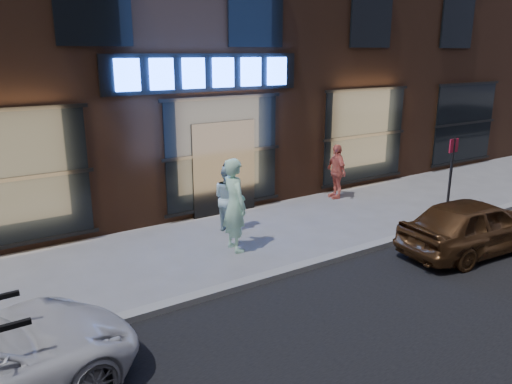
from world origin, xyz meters
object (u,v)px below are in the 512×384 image
passerby (336,171)px  gold_sedan (474,226)px  man_bowtie (235,205)px  man_cap (228,198)px  sign_post (451,171)px

passerby → gold_sedan: passerby is taller
man_bowtie → gold_sedan: (4.11, -2.86, -0.41)m
man_bowtie → gold_sedan: man_bowtie is taller
man_cap → passerby: bearing=-88.1°
man_cap → passerby: size_ratio=1.01×
sign_post → man_bowtie: bearing=163.7°
man_bowtie → man_cap: (0.50, 1.13, -0.21)m
passerby → man_cap: bearing=-67.4°
passerby → gold_sedan: (-0.36, -4.66, -0.19)m
sign_post → gold_sedan: bearing=-132.6°
man_cap → man_bowtie: bearing=148.5°
gold_sedan → passerby: bearing=0.2°
man_bowtie → man_cap: 1.25m
man_bowtie → sign_post: bearing=-99.7°
gold_sedan → sign_post: (1.31, 1.60, 0.67)m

